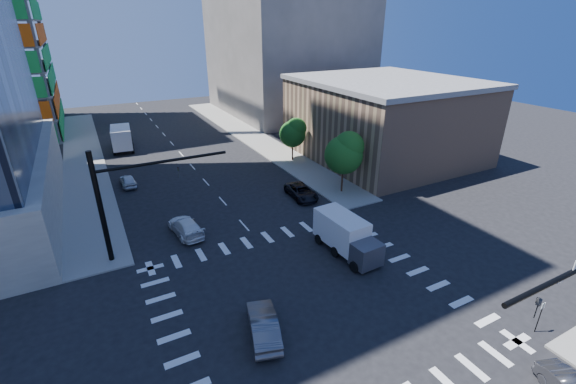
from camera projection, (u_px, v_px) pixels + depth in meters
ground at (310, 300)px, 26.33m from camera, size 160.00×160.00×0.00m
road_markings at (310, 300)px, 26.33m from camera, size 20.00×20.00×0.01m
sidewalk_ne at (251, 136)px, 63.95m from camera, size 5.00×60.00×0.15m
sidewalk_nw at (84, 159)px, 53.21m from camera, size 5.00×60.00×0.15m
commercial_building at (385, 119)px, 52.66m from camera, size 20.50×22.50×10.60m
bg_building_ne at (286, 41)px, 76.63m from camera, size 24.00×30.00×28.00m
signal_mast_nw at (120, 194)px, 29.09m from camera, size 10.20×0.40×9.00m
tree_south at (345, 152)px, 41.07m from camera, size 4.16×4.16×6.82m
tree_north at (294, 132)px, 51.17m from camera, size 3.54×3.52×5.78m
no_parking_sign at (540, 314)px, 23.10m from camera, size 0.30×0.06×2.20m
car_nb_far at (301, 192)px, 41.44m from camera, size 2.55×5.02×1.36m
car_sb_near at (186, 227)px, 34.29m from camera, size 2.59×5.24×1.47m
car_sb_mid at (128, 181)px, 44.41m from camera, size 1.68×3.93×1.32m
car_sb_cross at (264, 325)px, 23.11m from camera, size 2.82×4.88×1.52m
box_truck_near at (348, 239)px, 31.05m from camera, size 2.78×5.97×3.07m
box_truck_far at (122, 139)px, 57.10m from camera, size 3.45×6.88×3.48m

